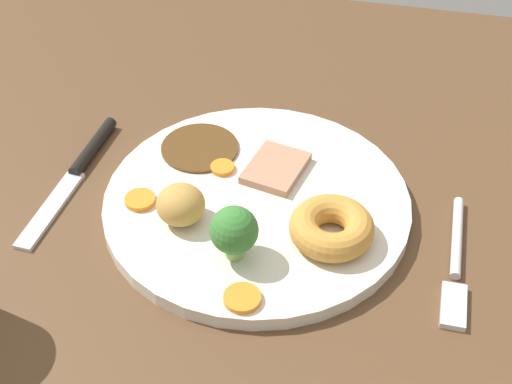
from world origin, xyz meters
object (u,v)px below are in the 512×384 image
Objects in this scene: meat_slice_main at (276,168)px; carrot_coin_side at (140,200)px; broccoli_floret at (234,231)px; fork at (456,262)px; knife at (78,168)px; carrot_coin_back at (222,168)px; yorkshire_pudding at (332,228)px; roast_potato_left at (181,205)px; dinner_plate at (256,206)px; carrot_coin_front at (242,298)px.

meat_slice_main is 12.97cm from carrot_coin_side.
broccoli_floret reaches higher than meat_slice_main.
knife reaches higher than fork.
meat_slice_main is at bearing -170.17° from carrot_coin_back.
yorkshire_pudding is at bearing -86.22° from fork.
broccoli_floret is at bearing 150.77° from roast_potato_left.
carrot_coin_back is at bearing 101.11° from knife.
broccoli_floret reaches higher than roast_potato_left.
yorkshire_pudding is 2.61× the size of carrot_coin_side.
dinner_plate is 1.50× the size of knife.
knife is (18.89, 2.73, -1.35)cm from meat_slice_main.
broccoli_floret is at bearing -68.84° from carrot_coin_front.
yorkshire_pudding reaches higher than carrot_coin_back.
roast_potato_left is at bearing 69.47° from knife.
fork is (-23.70, -1.25, -2.76)cm from roast_potato_left.
meat_slice_main is 5.03cm from carrot_coin_back.
carrot_coin_side reaches higher than knife.
roast_potato_left reaches higher than carrot_coin_front.
fork is (-28.01, 0.04, -1.27)cm from carrot_coin_side.
yorkshire_pudding reaches higher than fork.
carrot_coin_front is (-1.54, 11.51, 0.94)cm from dinner_plate.
broccoli_floret is 19.05cm from fork.
meat_slice_main reaches higher than dinner_plate.
knife is (25.26, -4.81, -2.21)cm from yorkshire_pudding.
yorkshire_pudding is (-6.37, 7.55, 0.86)cm from meat_slice_main.
carrot_coin_side is 9.00cm from knife.
carrot_coin_side is 11.09cm from broccoli_floret.
broccoli_floret reaches higher than carrot_coin_front.
carrot_coin_back reaches higher than knife.
fork is at bearing -166.51° from broccoli_floret.
fork is 36.15cm from knife.
carrot_coin_back is (11.32, -6.69, -1.03)cm from yorkshire_pudding.
knife is at bearing -5.05° from dinner_plate.
carrot_coin_front is at bearing 59.61° from knife.
carrot_coin_front is at bearing 111.16° from broccoli_floret.
dinner_plate is at bearing -97.84° from fork.
carrot_coin_side is 0.56× the size of broccoli_floret.
carrot_coin_front reaches higher than dinner_plate.
broccoli_floret is (0.23, 6.95, 3.51)cm from dinner_plate.
dinner_plate is 4.55cm from meat_slice_main.
carrot_coin_side is (10.09, 2.56, 0.96)cm from dinner_plate.
roast_potato_left reaches higher than knife.
dinner_plate is 18.06cm from knife.
meat_slice_main reaches higher than fork.
carrot_coin_side is at bearing -2.21° from yorkshire_pudding.
dinner_plate is 9.28× the size of carrot_coin_front.
dinner_plate is 12.36× the size of carrot_coin_back.
carrot_coin_back is at bearing -103.30° from roast_potato_left.
carrot_coin_side is at bearing -24.02° from broccoli_floret.
carrot_coin_side is at bearing -16.63° from roast_potato_left.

